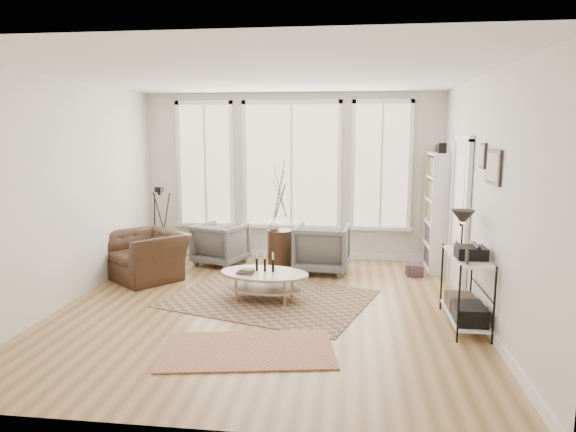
# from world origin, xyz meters

# --- Properties ---
(room) EXTENTS (5.50, 5.54, 2.90)m
(room) POSITION_xyz_m (0.02, 0.03, 1.43)
(room) COLOR #A87F50
(room) RESTS_ON ground
(bay_window) EXTENTS (4.14, 0.12, 2.24)m
(bay_window) POSITION_xyz_m (0.00, 2.71, 1.61)
(bay_window) COLOR #CDBC85
(bay_window) RESTS_ON ground
(door) EXTENTS (0.09, 1.06, 2.22)m
(door) POSITION_xyz_m (2.57, 1.15, 1.12)
(door) COLOR silver
(door) RESTS_ON ground
(bookcase) EXTENTS (0.31, 0.85, 2.06)m
(bookcase) POSITION_xyz_m (2.44, 2.23, 0.96)
(bookcase) COLOR white
(bookcase) RESTS_ON ground
(low_shelf) EXTENTS (0.38, 1.08, 1.30)m
(low_shelf) POSITION_xyz_m (2.38, -0.30, 0.51)
(low_shelf) COLOR white
(low_shelf) RESTS_ON ground
(wall_art) EXTENTS (0.04, 0.88, 0.44)m
(wall_art) POSITION_xyz_m (2.58, -0.27, 1.88)
(wall_art) COLOR black
(wall_art) RESTS_ON ground
(rug_main) EXTENTS (3.00, 2.59, 0.01)m
(rug_main) POSITION_xyz_m (-0.02, 0.36, 0.01)
(rug_main) COLOR brown
(rug_main) RESTS_ON ground
(rug_runner) EXTENTS (1.90, 1.27, 0.01)m
(rug_runner) POSITION_xyz_m (0.02, -1.31, 0.01)
(rug_runner) COLOR brown
(rug_runner) RESTS_ON ground
(coffee_table) EXTENTS (1.30, 0.93, 0.55)m
(coffee_table) POSITION_xyz_m (-0.09, 0.32, 0.30)
(coffee_table) COLOR tan
(coffee_table) RESTS_ON ground
(armchair_left) EXTENTS (0.97, 0.98, 0.71)m
(armchair_left) POSITION_xyz_m (-1.14, 2.09, 0.35)
(armchair_left) COLOR slate
(armchair_left) RESTS_ON ground
(armchair_right) EXTENTS (0.90, 0.92, 0.78)m
(armchair_right) POSITION_xyz_m (0.60, 1.82, 0.39)
(armchair_right) COLOR slate
(armchair_right) RESTS_ON ground
(side_table) EXTENTS (0.41, 0.41, 1.73)m
(side_table) POSITION_xyz_m (-0.12, 2.06, 0.83)
(side_table) COLOR #3A2316
(side_table) RESTS_ON ground
(vase) EXTENTS (0.24, 0.24, 0.23)m
(vase) POSITION_xyz_m (-0.22, 2.07, 0.73)
(vase) COLOR silver
(vase) RESTS_ON side_table
(accent_chair) EXTENTS (1.46, 1.44, 0.71)m
(accent_chair) POSITION_xyz_m (-2.05, 1.11, 0.36)
(accent_chair) COLOR #3A2316
(accent_chair) RESTS_ON ground
(tripod_camera) EXTENTS (0.45, 0.45, 1.29)m
(tripod_camera) POSITION_xyz_m (-2.24, 2.23, 0.59)
(tripod_camera) COLOR black
(tripod_camera) RESTS_ON ground
(book_stack_near) EXTENTS (0.25, 0.30, 0.18)m
(book_stack_near) POSITION_xyz_m (2.05, 1.79, 0.09)
(book_stack_near) COLOR brown
(book_stack_near) RESTS_ON ground
(book_stack_far) EXTENTS (0.27, 0.30, 0.16)m
(book_stack_far) POSITION_xyz_m (2.05, 1.75, 0.08)
(book_stack_far) COLOR brown
(book_stack_far) RESTS_ON ground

